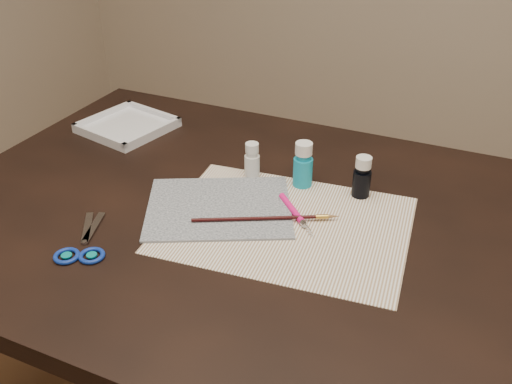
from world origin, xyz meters
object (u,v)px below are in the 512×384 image
at_px(paper, 286,224).
at_px(paint_bottle_navy, 362,177).
at_px(palette_tray, 127,125).
at_px(canvas, 219,207).
at_px(paint_bottle_cyan, 303,165).
at_px(paint_bottle_white, 252,160).
at_px(scissors, 83,237).

bearing_deg(paper, paint_bottle_navy, 57.98).
bearing_deg(paint_bottle_navy, palette_tray, 173.37).
height_order(paper, canvas, canvas).
distance_m(paint_bottle_cyan, paint_bottle_navy, 0.12).
distance_m(paper, paint_bottle_cyan, 0.16).
xyz_separation_m(paint_bottle_cyan, palette_tray, (-0.50, 0.08, -0.04)).
relative_size(paint_bottle_white, paint_bottle_navy, 0.90).
relative_size(canvas, scissors, 1.58).
xyz_separation_m(canvas, paint_bottle_cyan, (0.12, 0.15, 0.05)).
bearing_deg(paint_bottle_navy, paint_bottle_white, -175.43).
bearing_deg(scissors, canvas, -75.60).
bearing_deg(paint_bottle_navy, scissors, -139.79).
bearing_deg(paper, canvas, -178.52).
height_order(scissors, palette_tray, palette_tray).
distance_m(canvas, paint_bottle_cyan, 0.20).
xyz_separation_m(canvas, paint_bottle_navy, (0.24, 0.16, 0.04)).
height_order(canvas, palette_tray, palette_tray).
xyz_separation_m(canvas, paint_bottle_white, (0.01, 0.14, 0.04)).
bearing_deg(paint_bottle_white, palette_tray, 166.78).
distance_m(paint_bottle_white, paint_bottle_cyan, 0.11).
relative_size(paint_bottle_cyan, paint_bottle_navy, 1.11).
relative_size(paint_bottle_cyan, scissors, 0.56).
bearing_deg(canvas, paint_bottle_white, 87.55).
bearing_deg(canvas, palette_tray, 148.41).
bearing_deg(paper, scissors, -148.54).
height_order(paint_bottle_navy, palette_tray, paint_bottle_navy).
bearing_deg(canvas, paint_bottle_navy, 34.00).
distance_m(paint_bottle_white, palette_tray, 0.40).
height_order(paint_bottle_cyan, paint_bottle_navy, paint_bottle_cyan).
height_order(paper, scissors, scissors).
bearing_deg(scissors, paper, -91.22).
distance_m(paper, paint_bottle_white, 0.20).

